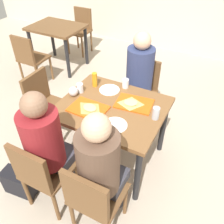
# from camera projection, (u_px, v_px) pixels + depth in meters

# --- Properties ---
(ground_plane) EXTENTS (10.00, 10.00, 0.02)m
(ground_plane) POSITION_uv_depth(u_px,v_px,m) (112.00, 157.00, 2.84)
(ground_plane) COLOR #B7A893
(main_table) EXTENTS (1.04, 0.86, 0.75)m
(main_table) POSITION_uv_depth(u_px,v_px,m) (112.00, 114.00, 2.43)
(main_table) COLOR brown
(main_table) RESTS_ON ground_plane
(chair_near_left) EXTENTS (0.40, 0.40, 0.85)m
(chair_near_left) POSITION_uv_depth(u_px,v_px,m) (41.00, 172.00, 2.05)
(chair_near_left) COLOR brown
(chair_near_left) RESTS_ON ground_plane
(chair_near_right) EXTENTS (0.40, 0.40, 0.85)m
(chair_near_right) POSITION_uv_depth(u_px,v_px,m) (93.00, 198.00, 1.87)
(chair_near_right) COLOR brown
(chair_near_right) RESTS_ON ground_plane
(chair_far_side) EXTENTS (0.40, 0.40, 0.85)m
(chair_far_side) POSITION_uv_depth(u_px,v_px,m) (141.00, 87.00, 3.08)
(chair_far_side) COLOR brown
(chair_far_side) RESTS_ON ground_plane
(chair_left_end) EXTENTS (0.40, 0.40, 0.85)m
(chair_left_end) POSITION_uv_depth(u_px,v_px,m) (45.00, 102.00, 2.84)
(chair_left_end) COLOR brown
(chair_left_end) RESTS_ON ground_plane
(person_in_red) EXTENTS (0.32, 0.42, 1.26)m
(person_in_red) POSITION_uv_depth(u_px,v_px,m) (47.00, 142.00, 1.99)
(person_in_red) COLOR #383842
(person_in_red) RESTS_ON ground_plane
(person_in_brown_jacket) EXTENTS (0.32, 0.42, 1.26)m
(person_in_brown_jacket) POSITION_uv_depth(u_px,v_px,m) (101.00, 165.00, 1.81)
(person_in_brown_jacket) COLOR #383842
(person_in_brown_jacket) RESTS_ON ground_plane
(person_far_side) EXTENTS (0.32, 0.42, 1.26)m
(person_far_side) POSITION_uv_depth(u_px,v_px,m) (138.00, 76.00, 2.83)
(person_far_side) COLOR #383842
(person_far_side) RESTS_ON ground_plane
(tray_red_near) EXTENTS (0.36, 0.27, 0.02)m
(tray_red_near) POSITION_uv_depth(u_px,v_px,m) (88.00, 109.00, 2.32)
(tray_red_near) COLOR #D85914
(tray_red_near) RESTS_ON main_table
(tray_red_far) EXTENTS (0.39, 0.30, 0.02)m
(tray_red_far) POSITION_uv_depth(u_px,v_px,m) (134.00, 104.00, 2.38)
(tray_red_far) COLOR #D85914
(tray_red_far) RESTS_ON main_table
(paper_plate_center) EXTENTS (0.22, 0.22, 0.01)m
(paper_plate_center) POSITION_uv_depth(u_px,v_px,m) (109.00, 90.00, 2.58)
(paper_plate_center) COLOR white
(paper_plate_center) RESTS_ON main_table
(paper_plate_near_edge) EXTENTS (0.22, 0.22, 0.01)m
(paper_plate_near_edge) POSITION_uv_depth(u_px,v_px,m) (115.00, 125.00, 2.14)
(paper_plate_near_edge) COLOR white
(paper_plate_near_edge) RESTS_ON main_table
(pizza_slice_a) EXTENTS (0.24, 0.21, 0.02)m
(pizza_slice_a) POSITION_uv_depth(u_px,v_px,m) (90.00, 108.00, 2.30)
(pizza_slice_a) COLOR tan
(pizza_slice_a) RESTS_ON tray_red_near
(pizza_slice_b) EXTENTS (0.24, 0.22, 0.02)m
(pizza_slice_b) POSITION_uv_depth(u_px,v_px,m) (131.00, 103.00, 2.36)
(pizza_slice_b) COLOR #DBAD60
(pizza_slice_b) RESTS_ON tray_red_far
(plastic_cup_a) EXTENTS (0.07, 0.07, 0.10)m
(plastic_cup_a) POSITION_uv_depth(u_px,v_px,m) (126.00, 83.00, 2.59)
(plastic_cup_a) COLOR white
(plastic_cup_a) RESTS_ON main_table
(plastic_cup_b) EXTENTS (0.07, 0.07, 0.10)m
(plastic_cup_b) POSITION_uv_depth(u_px,v_px,m) (95.00, 125.00, 2.07)
(plastic_cup_b) COLOR white
(plastic_cup_b) RESTS_ON main_table
(plastic_cup_c) EXTENTS (0.07, 0.07, 0.10)m
(plastic_cup_c) POSITION_uv_depth(u_px,v_px,m) (80.00, 88.00, 2.52)
(plastic_cup_c) COLOR white
(plastic_cup_c) RESTS_ON main_table
(soda_can) EXTENTS (0.07, 0.07, 0.12)m
(soda_can) POSITION_uv_depth(u_px,v_px,m) (156.00, 113.00, 2.18)
(soda_can) COLOR #B7BCC6
(soda_can) RESTS_ON main_table
(condiment_bottle) EXTENTS (0.06, 0.06, 0.16)m
(condiment_bottle) POSITION_uv_depth(u_px,v_px,m) (95.00, 80.00, 2.60)
(condiment_bottle) COLOR orange
(condiment_bottle) RESTS_ON main_table
(foil_bundle) EXTENTS (0.10, 0.10, 0.10)m
(foil_bundle) POSITION_uv_depth(u_px,v_px,m) (73.00, 91.00, 2.47)
(foil_bundle) COLOR silver
(foil_bundle) RESTS_ON main_table
(handbag) EXTENTS (0.34, 0.20, 0.28)m
(handbag) POSITION_uv_depth(u_px,v_px,m) (20.00, 182.00, 2.39)
(handbag) COLOR black
(handbag) RESTS_ON ground_plane
(background_table) EXTENTS (0.90, 0.70, 0.75)m
(background_table) POSITION_uv_depth(u_px,v_px,m) (57.00, 33.00, 4.18)
(background_table) COLOR brown
(background_table) RESTS_ON ground_plane
(background_chair_near) EXTENTS (0.40, 0.40, 0.85)m
(background_chair_near) POSITION_uv_depth(u_px,v_px,m) (30.00, 57.00, 3.76)
(background_chair_near) COLOR brown
(background_chair_near) RESTS_ON ground_plane
(background_chair_far) EXTENTS (0.40, 0.40, 0.85)m
(background_chair_far) POSITION_uv_depth(u_px,v_px,m) (81.00, 27.00, 4.77)
(background_chair_far) COLOR brown
(background_chair_far) RESTS_ON ground_plane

